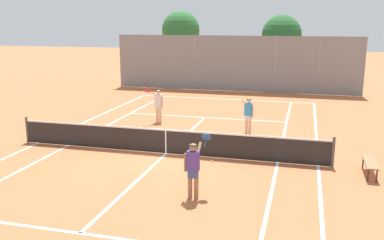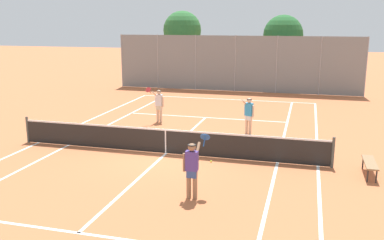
% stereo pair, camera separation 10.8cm
% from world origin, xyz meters
% --- Properties ---
extents(ground_plane, '(120.00, 120.00, 0.00)m').
position_xyz_m(ground_plane, '(0.00, 0.00, 0.00)').
color(ground_plane, '#BC663D').
extents(court_line_markings, '(11.10, 23.90, 0.01)m').
position_xyz_m(court_line_markings, '(0.00, 0.00, 0.00)').
color(court_line_markings, white).
rests_on(court_line_markings, ground).
extents(tennis_net, '(12.00, 0.10, 1.07)m').
position_xyz_m(tennis_net, '(0.00, 0.00, 0.51)').
color(tennis_net, '#474C47').
rests_on(tennis_net, ground).
extents(player_near_side, '(0.65, 0.74, 1.77)m').
position_xyz_m(player_near_side, '(2.04, -3.72, 0.93)').
color(player_near_side, '#936B4C').
rests_on(player_near_side, ground).
extents(player_far_left, '(0.80, 0.71, 1.77)m').
position_xyz_m(player_far_left, '(-1.97, 4.81, 0.93)').
color(player_far_left, beige).
rests_on(player_far_left, ground).
extents(player_far_right, '(0.55, 0.46, 1.60)m').
position_xyz_m(player_far_right, '(2.58, 3.72, 0.91)').
color(player_far_right, beige).
rests_on(player_far_right, ground).
extents(loose_tennis_ball_0, '(0.07, 0.07, 0.07)m').
position_xyz_m(loose_tennis_ball_0, '(1.86, -0.53, 0.03)').
color(loose_tennis_ball_0, '#D1DB33').
rests_on(loose_tennis_ball_0, ground).
extents(courtside_bench, '(0.36, 1.50, 0.47)m').
position_xyz_m(courtside_bench, '(7.07, -0.48, 0.41)').
color(courtside_bench, olive).
rests_on(courtside_bench, ground).
extents(back_fence, '(17.25, 0.08, 3.91)m').
position_xyz_m(back_fence, '(-0.00, 15.17, 1.95)').
color(back_fence, gray).
rests_on(back_fence, ground).
extents(tree_behind_left, '(2.99, 2.99, 5.66)m').
position_xyz_m(tree_behind_left, '(-4.76, 18.50, 4.09)').
color(tree_behind_left, brown).
rests_on(tree_behind_left, ground).
extents(tree_behind_right, '(2.86, 2.86, 5.32)m').
position_xyz_m(tree_behind_right, '(3.09, 17.59, 3.77)').
color(tree_behind_right, brown).
rests_on(tree_behind_right, ground).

